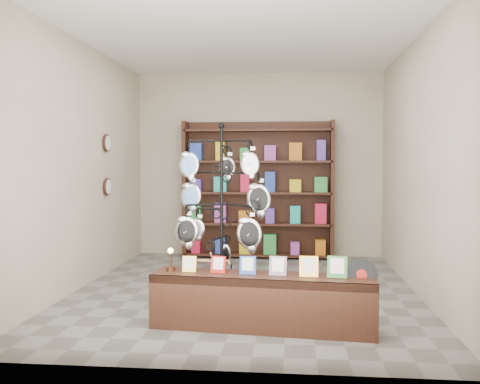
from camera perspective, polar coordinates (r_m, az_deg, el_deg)
The scene contains 6 objects.
ground at distance 6.50m, azimuth 0.56°, elevation -10.45°, with size 5.00×5.00×0.00m, color slate.
room_envelope at distance 6.33m, azimuth 0.57°, elevation 6.07°, with size 5.00×5.00×5.00m.
display_tree at distance 5.29m, azimuth -1.97°, elevation -1.36°, with size 0.98×0.87×1.92m.
front_shelf at distance 4.99m, azimuth 2.45°, elevation -11.61°, with size 2.07×0.62×0.72m.
back_shelving at distance 8.62m, azimuth 1.93°, elevation -0.21°, with size 2.42×0.36×2.20m.
wall_clocks at distance 7.53m, azimuth -13.99°, elevation 2.82°, with size 0.03×0.24×0.84m.
Camera 1 is at (0.56, -6.29, 1.51)m, focal length 40.00 mm.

